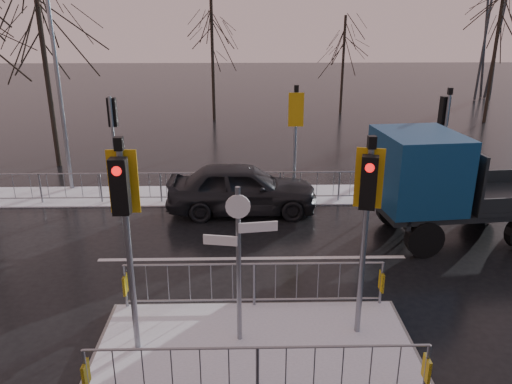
{
  "coord_description": "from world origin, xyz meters",
  "views": [
    {
      "loc": [
        -0.17,
        -7.85,
        5.99
      ],
      "look_at": [
        0.1,
        3.92,
        1.8
      ],
      "focal_mm": 35.0,
      "sensor_mm": 36.0,
      "label": 1
    }
  ],
  "objects_px": {
    "street_lamp_left": "(58,62)",
    "car_far_lane": "(242,188)",
    "flatbed_truck": "(448,183)",
    "traffic_island": "(255,333)"
  },
  "relations": [
    {
      "from": "street_lamp_left",
      "to": "car_far_lane",
      "type": "bearing_deg",
      "value": -21.36
    },
    {
      "from": "flatbed_truck",
      "to": "street_lamp_left",
      "type": "height_order",
      "value": "street_lamp_left"
    },
    {
      "from": "traffic_island",
      "to": "flatbed_truck",
      "type": "height_order",
      "value": "traffic_island"
    },
    {
      "from": "traffic_island",
      "to": "street_lamp_left",
      "type": "height_order",
      "value": "street_lamp_left"
    },
    {
      "from": "flatbed_truck",
      "to": "street_lamp_left",
      "type": "xyz_separation_m",
      "value": [
        -11.84,
        4.5,
        2.86
      ]
    },
    {
      "from": "car_far_lane",
      "to": "traffic_island",
      "type": "bearing_deg",
      "value": -178.45
    },
    {
      "from": "car_far_lane",
      "to": "street_lamp_left",
      "type": "distance_m",
      "value": 7.57
    },
    {
      "from": "street_lamp_left",
      "to": "flatbed_truck",
      "type": "bearing_deg",
      "value": -20.83
    },
    {
      "from": "car_far_lane",
      "to": "flatbed_truck",
      "type": "bearing_deg",
      "value": -110.78
    },
    {
      "from": "traffic_island",
      "to": "street_lamp_left",
      "type": "xyz_separation_m",
      "value": [
        -6.42,
        9.49,
        4.1
      ]
    }
  ]
}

